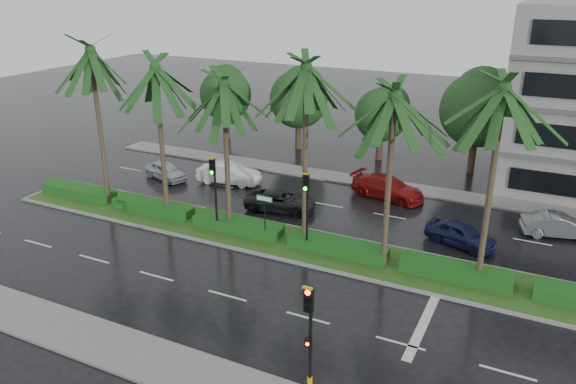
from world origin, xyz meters
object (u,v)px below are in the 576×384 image
at_px(signal_median_left, 214,184).
at_px(car_silver, 166,171).
at_px(car_white, 229,174).
at_px(car_blue, 461,234).
at_px(street_sign, 265,207).
at_px(car_darkgrey, 280,201).
at_px(car_grey, 559,225).
at_px(signal_near, 309,337).
at_px(car_red, 388,187).

relative_size(signal_median_left, car_silver, 1.20).
relative_size(signal_median_left, car_white, 1.00).
xyz_separation_m(car_white, car_blue, (16.21, -2.73, -0.07)).
distance_m(street_sign, car_blue, 10.58).
relative_size(signal_median_left, car_darkgrey, 0.99).
height_order(signal_median_left, car_grey, signal_median_left).
xyz_separation_m(car_blue, car_grey, (4.66, 3.52, -0.00)).
relative_size(car_darkgrey, car_grey, 1.12).
relative_size(signal_near, signal_median_left, 1.00).
distance_m(car_white, car_red, 10.92).
distance_m(signal_median_left, car_red, 12.07).
relative_size(car_red, car_grey, 1.24).
height_order(signal_median_left, car_darkgrey, signal_median_left).
xyz_separation_m(signal_near, car_white, (-13.71, 17.02, -1.78)).
bearing_deg(street_sign, car_grey, 29.29).
distance_m(car_darkgrey, car_red, 7.25).
relative_size(street_sign, car_grey, 0.66).
height_order(car_blue, car_grey, car_blue).
height_order(signal_median_left, car_red, signal_median_left).
distance_m(car_blue, car_grey, 5.84).
bearing_deg(street_sign, car_silver, 152.07).
relative_size(car_blue, car_grey, 0.97).
bearing_deg(car_white, car_silver, 96.37).
distance_m(signal_near, car_grey, 19.29).
bearing_deg(signal_near, street_sign, 125.34).
distance_m(car_white, car_darkgrey, 5.98).
height_order(signal_near, car_blue, signal_near).
bearing_deg(car_red, car_silver, 114.95).
height_order(signal_near, car_silver, signal_near).
height_order(signal_near, car_red, signal_near).
relative_size(car_silver, car_red, 0.75).
height_order(signal_median_left, car_blue, signal_median_left).
height_order(signal_near, car_grey, signal_near).
bearing_deg(street_sign, signal_near, -54.66).
distance_m(car_silver, car_white, 4.66).
bearing_deg(car_red, car_darkgrey, 144.72).
height_order(car_white, car_red, car_white).
xyz_separation_m(car_silver, car_grey, (25.37, 2.00, 0.02)).
xyz_separation_m(car_silver, car_blue, (20.71, -1.52, 0.03)).
bearing_deg(car_white, car_darkgrey, -125.20).
relative_size(car_white, car_red, 0.90).
bearing_deg(car_blue, car_silver, 104.22).
relative_size(signal_median_left, car_red, 0.89).
bearing_deg(street_sign, car_darkgrey, 106.88).
xyz_separation_m(signal_near, signal_median_left, (-10.00, 9.69, 0.49)).
bearing_deg(car_white, street_sign, -145.54).
distance_m(signal_median_left, street_sign, 3.13).
relative_size(car_white, car_blue, 1.15).
height_order(signal_near, car_white, signal_near).
height_order(street_sign, car_blue, street_sign).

